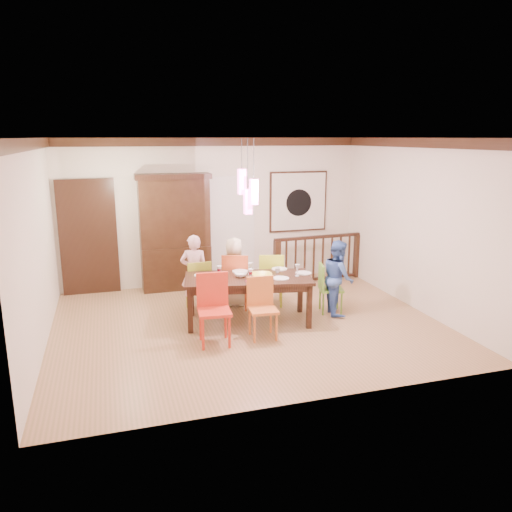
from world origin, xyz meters
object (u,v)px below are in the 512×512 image
object	(u,v)px
china_hutch	(175,232)
person_end_right	(338,277)
person_far_mid	(234,272)
dining_table	(248,282)
person_far_left	(194,272)
balustrade	(318,257)
chair_end_right	(331,285)
chair_far_left	(198,281)

from	to	relation	value
china_hutch	person_end_right	size ratio (longest dim) A/B	1.78
person_far_mid	person_end_right	distance (m)	1.80
person_end_right	dining_table	bearing A→B (deg)	98.54
dining_table	person_end_right	bearing A→B (deg)	9.04
person_far_left	person_end_right	distance (m)	2.44
person_far_mid	person_end_right	bearing A→B (deg)	162.02
china_hutch	person_far_left	distance (m)	1.41
balustrade	chair_end_right	bearing A→B (deg)	-110.63
chair_far_left	china_hutch	xyz separation A→B (m)	(-0.17, 1.39, 0.62)
balustrade	person_end_right	xyz separation A→B (m)	(-0.48, -1.89, 0.13)
chair_end_right	balustrade	size ratio (longest dim) A/B	0.43
dining_table	person_end_right	world-z (taller)	person_end_right
china_hutch	person_far_mid	size ratio (longest dim) A/B	1.84
person_far_left	china_hutch	bearing A→B (deg)	-67.00
china_hutch	person_end_right	world-z (taller)	china_hutch
china_hutch	balustrade	size ratio (longest dim) A/B	1.14
balustrade	china_hutch	bearing A→B (deg)	169.65
china_hutch	person_far_left	bearing A→B (deg)	-84.26
china_hutch	dining_table	bearing A→B (deg)	-68.89
chair_far_left	china_hutch	bearing A→B (deg)	-84.77
person_far_left	person_end_right	bearing A→B (deg)	175.29
dining_table	person_far_mid	xyz separation A→B (m)	(-0.01, 0.85, -0.05)
dining_table	person_far_left	xyz separation A→B (m)	(-0.71, 0.86, -0.01)
dining_table	person_end_right	xyz separation A→B (m)	(1.55, -0.05, -0.03)
chair_end_right	person_far_left	world-z (taller)	person_far_left
dining_table	person_end_right	distance (m)	1.55
dining_table	chair_end_right	size ratio (longest dim) A/B	2.53
chair_end_right	person_far_mid	xyz separation A→B (m)	(-1.48, 0.81, 0.13)
chair_end_right	balustrade	bearing A→B (deg)	-3.41
person_far_mid	person_end_right	world-z (taller)	person_end_right
china_hutch	balustrade	bearing A→B (deg)	-6.88
dining_table	china_hutch	world-z (taller)	china_hutch
chair_end_right	china_hutch	size ratio (longest dim) A/B	0.38
balustrade	person_far_left	xyz separation A→B (m)	(-2.74, -0.98, 0.16)
china_hutch	person_end_right	xyz separation A→B (m)	(2.39, -2.24, -0.50)
dining_table	chair_far_left	world-z (taller)	chair_far_left
dining_table	china_hutch	size ratio (longest dim) A/B	0.95
chair_far_left	person_far_mid	size ratio (longest dim) A/B	0.73
chair_end_right	person_far_left	xyz separation A→B (m)	(-2.18, 0.83, 0.17)
balustrade	person_end_right	size ratio (longest dim) A/B	1.56
person_far_left	person_end_right	xyz separation A→B (m)	(2.26, -0.91, -0.03)
dining_table	balustrade	distance (m)	2.74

